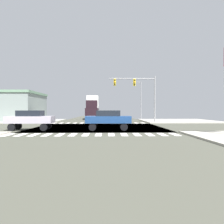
% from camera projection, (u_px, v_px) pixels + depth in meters
% --- Properties ---
extents(ground, '(90.00, 90.00, 0.05)m').
position_uv_depth(ground, '(99.00, 127.00, 23.79)').
color(ground, '#434439').
extents(sidewalk_corner_ne, '(12.00, 12.00, 0.14)m').
position_uv_depth(sidewalk_corner_ne, '(178.00, 121.00, 36.12)').
color(sidewalk_corner_ne, '#A09B91').
rests_on(sidewalk_corner_ne, ground).
extents(sidewalk_corner_nw, '(12.00, 12.00, 0.14)m').
position_uv_depth(sidewalk_corner_nw, '(24.00, 121.00, 35.45)').
color(sidewalk_corner_nw, '#9C9C8F').
rests_on(sidewalk_corner_nw, ground).
extents(crosswalk_near, '(13.50, 2.00, 0.01)m').
position_uv_depth(crosswalk_near, '(92.00, 135.00, 16.49)').
color(crosswalk_near, silver).
rests_on(crosswalk_near, ground).
extents(crosswalk_far, '(13.50, 2.00, 0.01)m').
position_uv_depth(crosswalk_far, '(99.00, 123.00, 31.08)').
color(crosswalk_far, silver).
rests_on(crosswalk_far, ground).
extents(traffic_signal_mast, '(6.92, 0.55, 6.99)m').
position_uv_depth(traffic_signal_mast, '(138.00, 88.00, 31.52)').
color(traffic_signal_mast, gray).
rests_on(traffic_signal_mast, ground).
extents(street_lamp, '(1.78, 0.32, 7.48)m').
position_uv_depth(street_lamp, '(140.00, 97.00, 41.51)').
color(street_lamp, gray).
rests_on(street_lamp, ground).
extents(sedan_nearside_1, '(1.80, 4.30, 1.88)m').
position_uv_depth(sedan_nearside_1, '(95.00, 113.00, 54.56)').
color(sedan_nearside_1, black).
rests_on(sedan_nearside_1, ground).
extents(sedan_farside_2, '(4.30, 1.80, 1.88)m').
position_uv_depth(sedan_farside_2, '(30.00, 118.00, 20.12)').
color(sedan_farside_2, black).
rests_on(sedan_farside_2, ground).
extents(sedan_crossing_3, '(4.30, 1.80, 1.88)m').
position_uv_depth(sedan_crossing_3, '(108.00, 118.00, 20.31)').
color(sedan_crossing_3, black).
rests_on(sedan_crossing_3, ground).
extents(box_truck_queued_1, '(2.40, 7.20, 4.85)m').
position_uv_depth(box_truck_queued_1, '(93.00, 107.00, 43.56)').
color(box_truck_queued_1, black).
rests_on(box_truck_queued_1, ground).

